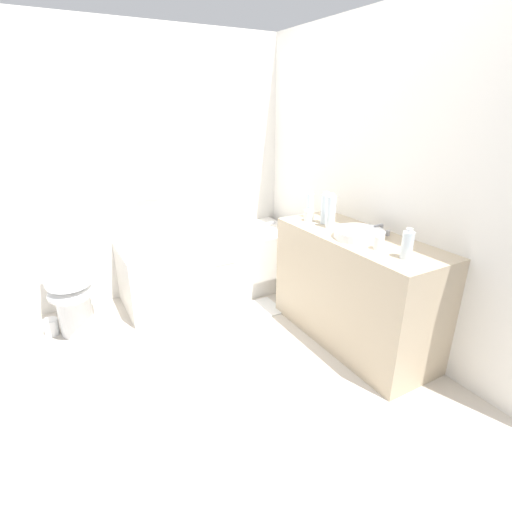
% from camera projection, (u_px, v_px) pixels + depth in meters
% --- Properties ---
extents(ground_plane, '(3.74, 3.74, 0.00)m').
position_uv_depth(ground_plane, '(209.00, 367.00, 2.67)').
color(ground_plane, beige).
extents(wall_back_tiled, '(3.12, 0.10, 2.33)m').
position_uv_depth(wall_back_tiled, '(141.00, 170.00, 3.40)').
color(wall_back_tiled, white).
rests_on(wall_back_tiled, ground_plane).
extents(wall_right_mirror, '(0.10, 3.14, 2.33)m').
position_uv_depth(wall_right_mirror, '(376.00, 181.00, 2.88)').
color(wall_right_mirror, white).
rests_on(wall_right_mirror, ground_plane).
extents(bathtub, '(1.64, 0.65, 1.29)m').
position_uv_depth(bathtub, '(212.00, 263.00, 3.63)').
color(bathtub, white).
rests_on(bathtub, ground_plane).
extents(toilet, '(0.39, 0.54, 0.70)m').
position_uv_depth(toilet, '(71.00, 289.00, 3.00)').
color(toilet, white).
rests_on(toilet, ground_plane).
extents(vanity_counter, '(0.53, 1.32, 0.84)m').
position_uv_depth(vanity_counter, '(354.00, 289.00, 2.85)').
color(vanity_counter, tan).
rests_on(vanity_counter, ground_plane).
extents(sink_basin, '(0.34, 0.34, 0.06)m').
position_uv_depth(sink_basin, '(359.00, 234.00, 2.64)').
color(sink_basin, white).
rests_on(sink_basin, vanity_counter).
extents(sink_faucet, '(0.12, 0.15, 0.07)m').
position_uv_depth(sink_faucet, '(380.00, 229.00, 2.73)').
color(sink_faucet, '#A6A6AB').
rests_on(sink_faucet, vanity_counter).
extents(water_bottle_0, '(0.07, 0.07, 0.19)m').
position_uv_depth(water_bottle_0, '(407.00, 245.00, 2.27)').
color(water_bottle_0, silver).
rests_on(water_bottle_0, vanity_counter).
extents(water_bottle_1, '(0.07, 0.07, 0.25)m').
position_uv_depth(water_bottle_1, '(325.00, 209.00, 2.94)').
color(water_bottle_1, silver).
rests_on(water_bottle_1, vanity_counter).
extents(water_bottle_2, '(0.06, 0.06, 0.22)m').
position_uv_depth(water_bottle_2, '(310.00, 205.00, 3.09)').
color(water_bottle_2, silver).
rests_on(water_bottle_2, vanity_counter).
extents(water_bottle_3, '(0.07, 0.07, 0.26)m').
position_uv_depth(water_bottle_3, '(331.00, 212.00, 2.84)').
color(water_bottle_3, silver).
rests_on(water_bottle_3, vanity_counter).
extents(drinking_glass_0, '(0.08, 0.08, 0.09)m').
position_uv_depth(drinking_glass_0, '(309.00, 215.00, 3.03)').
color(drinking_glass_0, white).
rests_on(drinking_glass_0, vanity_counter).
extents(drinking_glass_1, '(0.06, 0.06, 0.09)m').
position_uv_depth(drinking_glass_1, '(379.00, 243.00, 2.43)').
color(drinking_glass_1, white).
rests_on(drinking_glass_1, vanity_counter).
extents(bath_mat, '(0.56, 0.32, 0.01)m').
position_uv_depth(bath_mat, '(249.00, 312.00, 3.37)').
color(bath_mat, white).
rests_on(bath_mat, ground_plane).
extents(toilet_paper_roll, '(0.11, 0.11, 0.13)m').
position_uv_depth(toilet_paper_roll, '(51.00, 327.00, 3.03)').
color(toilet_paper_roll, white).
rests_on(toilet_paper_roll, ground_plane).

